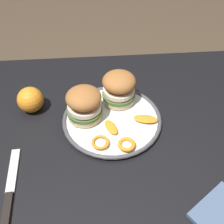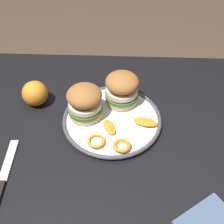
{
  "view_description": "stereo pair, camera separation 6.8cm",
  "coord_description": "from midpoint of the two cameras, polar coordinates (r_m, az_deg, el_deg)",
  "views": [
    {
      "loc": [
        0.03,
        0.51,
        1.35
      ],
      "look_at": [
        -0.01,
        -0.06,
        0.78
      ],
      "focal_mm": 44.02,
      "sensor_mm": 36.0,
      "label": 1
    },
    {
      "loc": [
        -0.04,
        0.51,
        1.35
      ],
      "look_at": [
        -0.01,
        -0.06,
        0.78
      ],
      "focal_mm": 44.02,
      "sensor_mm": 36.0,
      "label": 2
    }
  ],
  "objects": [
    {
      "name": "dinner_plate",
      "position": [
        0.82,
        2.36,
        -1.61
      ],
      "size": [
        0.3,
        0.3,
        0.02
      ],
      "color": "white",
      "rests_on": "dining_table"
    },
    {
      "name": "whole_orange",
      "position": [
        0.88,
        -13.62,
        3.69
      ],
      "size": [
        0.08,
        0.08,
        0.08
      ],
      "primitive_type": "sphere",
      "color": "orange",
      "rests_on": "dining_table"
    },
    {
      "name": "orange_peel_small_curl",
      "position": [
        0.75,
        -0.7,
        -6.18
      ],
      "size": [
        0.07,
        0.07,
        0.01
      ],
      "color": "orange",
      "rests_on": "dinner_plate"
    },
    {
      "name": "orange_peel_strip_long",
      "position": [
        0.81,
        9.31,
        -2.14
      ],
      "size": [
        0.08,
        0.05,
        0.01
      ],
      "color": "orange",
      "rests_on": "dinner_plate"
    },
    {
      "name": "sandwich_half_left",
      "position": [
        0.79,
        -3.25,
        2.09
      ],
      "size": [
        0.14,
        0.14,
        0.1
      ],
      "color": "beige",
      "rests_on": "dinner_plate"
    },
    {
      "name": "table_knife",
      "position": [
        0.74,
        -19.3,
        -13.38
      ],
      "size": [
        0.03,
        0.22,
        0.01
      ],
      "color": "silver",
      "rests_on": "dining_table"
    },
    {
      "name": "orange_peel_curled",
      "position": [
        0.74,
        4.7,
        -7.11
      ],
      "size": [
        0.07,
        0.07,
        0.01
      ],
      "color": "orange",
      "rests_on": "dinner_plate"
    },
    {
      "name": "orange_peel_strip_short",
      "position": [
        0.78,
        1.92,
        -3.24
      ],
      "size": [
        0.05,
        0.07,
        0.01
      ],
      "color": "orange",
      "rests_on": "dinner_plate"
    },
    {
      "name": "dining_table",
      "position": [
        0.88,
        1.1,
        -9.9
      ],
      "size": [
        1.1,
        0.82,
        0.74
      ],
      "color": "black",
      "rests_on": "ground"
    },
    {
      "name": "folded_napkin",
      "position": [
        0.69,
        21.98,
        -20.81
      ],
      "size": [
        0.16,
        0.14,
        0.01
      ],
      "primitive_type": "cube",
      "rotation": [
        0.0,
        0.0,
        0.6
      ],
      "color": "slate",
      "rests_on": "dining_table"
    },
    {
      "name": "sandwich_half_right",
      "position": [
        0.84,
        4.4,
        4.87
      ],
      "size": [
        0.13,
        0.13,
        0.1
      ],
      "color": "beige",
      "rests_on": "dinner_plate"
    }
  ]
}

